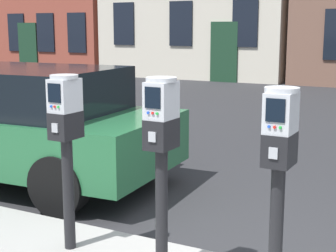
{
  "coord_description": "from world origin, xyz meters",
  "views": [
    {
      "loc": [
        1.5,
        -3.38,
        1.89
      ],
      "look_at": [
        -0.18,
        -0.16,
        1.2
      ],
      "focal_mm": 55.31,
      "sensor_mm": 36.0,
      "label": 1
    }
  ],
  "objects_px": {
    "parking_meter_near_kerb": "(66,131)",
    "parking_meter_end_of_row": "(279,156)",
    "parking_meter_twin_adjacent": "(161,140)",
    "parked_car_white_suv": "(3,121)"
  },
  "relations": [
    {
      "from": "parking_meter_twin_adjacent",
      "to": "parking_meter_end_of_row",
      "type": "bearing_deg",
      "value": 91.59
    },
    {
      "from": "parking_meter_twin_adjacent",
      "to": "parked_car_white_suv",
      "type": "relative_size",
      "value": 0.31
    },
    {
      "from": "parking_meter_near_kerb",
      "to": "parked_car_white_suv",
      "type": "bearing_deg",
      "value": -123.15
    },
    {
      "from": "parking_meter_end_of_row",
      "to": "parked_car_white_suv",
      "type": "bearing_deg",
      "value": -110.12
    },
    {
      "from": "parking_meter_near_kerb",
      "to": "parking_meter_end_of_row",
      "type": "bearing_deg",
      "value": 91.59
    },
    {
      "from": "parking_meter_twin_adjacent",
      "to": "parking_meter_near_kerb",
      "type": "bearing_deg",
      "value": -88.41
    },
    {
      "from": "parked_car_white_suv",
      "to": "parking_meter_twin_adjacent",
      "type": "bearing_deg",
      "value": 150.02
    },
    {
      "from": "parking_meter_twin_adjacent",
      "to": "parking_meter_end_of_row",
      "type": "height_order",
      "value": "parking_meter_twin_adjacent"
    },
    {
      "from": "parking_meter_near_kerb",
      "to": "parking_meter_end_of_row",
      "type": "relative_size",
      "value": 1.01
    },
    {
      "from": "parking_meter_twin_adjacent",
      "to": "parked_car_white_suv",
      "type": "xyz_separation_m",
      "value": [
        -3.11,
        1.57,
        -0.37
      ]
    }
  ]
}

